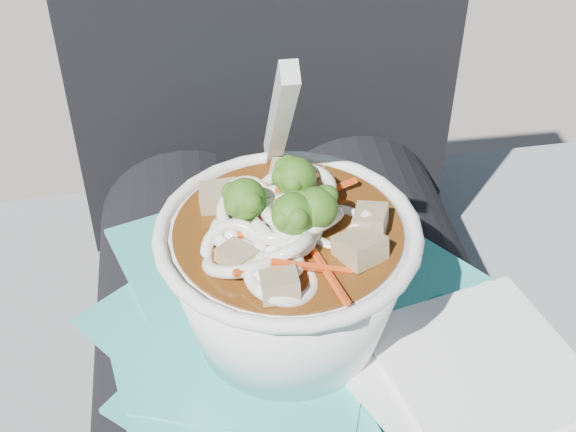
{
  "coord_description": "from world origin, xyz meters",
  "views": [
    {
      "loc": [
        -0.07,
        -0.37,
        1.04
      ],
      "look_at": [
        -0.02,
        -0.01,
        0.74
      ],
      "focal_mm": 50.0,
      "sensor_mm": 36.0,
      "label": 1
    }
  ],
  "objects": [
    {
      "name": "napkins",
      "position": [
        0.09,
        -0.07,
        0.65
      ],
      "size": [
        0.18,
        0.18,
        0.01
      ],
      "color": "white",
      "rests_on": "plastic_bag"
    },
    {
      "name": "lap",
      "position": [
        0.0,
        0.0,
        0.54
      ],
      "size": [
        0.32,
        0.48,
        0.16
      ],
      "color": "black",
      "rests_on": "stone_ledge"
    },
    {
      "name": "udon_bowl",
      "position": [
        -0.02,
        -0.01,
        0.7
      ],
      "size": [
        0.2,
        0.2,
        0.2
      ],
      "color": "white",
      "rests_on": "plastic_bag"
    },
    {
      "name": "person_body",
      "position": [
        0.0,
        0.09,
        0.56
      ],
      "size": [
        0.34,
        0.94,
        1.01
      ],
      "color": "black",
      "rests_on": "ground"
    },
    {
      "name": "plastic_bag",
      "position": [
        -0.01,
        -0.02,
        0.63
      ],
      "size": [
        0.3,
        0.39,
        0.02
      ],
      "color": "teal",
      "rests_on": "lap"
    }
  ]
}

